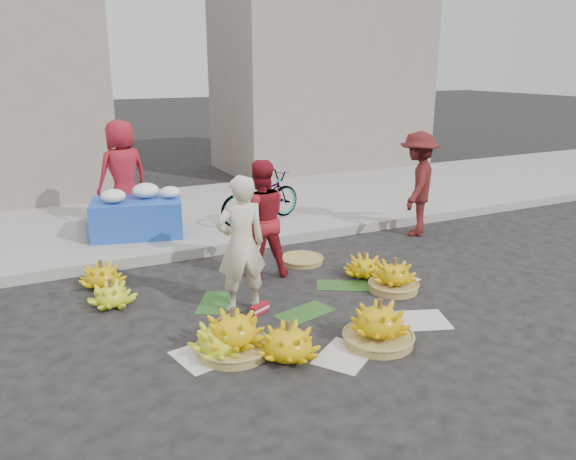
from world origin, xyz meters
name	(u,v)px	position (x,y,z in m)	size (l,w,h in m)	color
ground	(304,305)	(0.00, 0.00, 0.00)	(80.00, 80.00, 0.00)	black
curb	(235,245)	(0.00, 2.20, 0.07)	(40.00, 0.25, 0.15)	gray
sidewalk	(193,213)	(0.00, 4.30, 0.06)	(40.00, 4.00, 0.12)	gray
building_right	(321,70)	(4.50, 7.70, 2.50)	(5.00, 3.00, 5.00)	gray
newspaper_scatter	(341,333)	(0.00, -0.80, 0.00)	(3.20, 1.80, 0.00)	silver
banana_leaves	(289,300)	(-0.10, 0.20, 0.00)	(2.00, 1.00, 0.00)	#1E4D19
banana_bunch_0	(233,333)	(-1.12, -0.68, 0.21)	(0.71, 0.71, 0.47)	olive
banana_bunch_1	(221,339)	(-1.24, -0.66, 0.16)	(0.77, 0.77, 0.37)	#A9C91C
banana_bunch_2	(288,342)	(-0.71, -1.01, 0.17)	(0.81, 0.81, 0.39)	#DDB60B
banana_bunch_3	(379,324)	(0.23, -1.13, 0.20)	(0.69, 0.69, 0.47)	olive
banana_bunch_4	(394,277)	(1.17, -0.10, 0.17)	(0.60, 0.60, 0.42)	olive
banana_bunch_5	(364,266)	(1.11, 0.45, 0.14)	(0.65, 0.65, 0.33)	#DDB60B
banana_bunch_6	(111,295)	(-1.98, 0.94, 0.14)	(0.54, 0.54, 0.32)	#A9C91C
banana_bunch_7	(102,275)	(-1.99, 1.59, 0.15)	(0.67, 0.67, 0.34)	#DDB60B
basket_spare	(302,260)	(0.63, 1.28, 0.03)	(0.58, 0.58, 0.07)	olive
incense_stack	(260,308)	(-0.55, 0.02, 0.06)	(0.24, 0.08, 0.10)	#AE1222
vendor_cream	(241,244)	(-0.68, 0.20, 0.77)	(0.56, 0.37, 1.54)	beige
vendor_red	(260,219)	(-0.08, 1.08, 0.76)	(0.74, 0.58, 1.52)	#A91A24
man_striped	(418,184)	(2.90, 1.67, 0.83)	(1.07, 0.62, 1.65)	maroon
flower_table	(138,215)	(-1.20, 3.20, 0.44)	(1.49, 1.13, 0.77)	#1B45B4
grey_bucket	(87,231)	(-1.95, 3.21, 0.27)	(0.27, 0.27, 0.31)	slate
flower_vendor	(123,173)	(-1.25, 3.89, 0.97)	(0.83, 0.54, 1.70)	#A91A24
bicycle	(260,197)	(0.80, 3.10, 0.53)	(1.57, 0.55, 0.83)	gray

